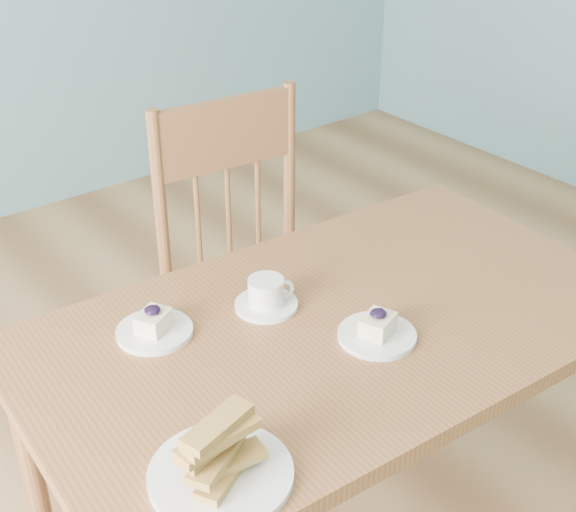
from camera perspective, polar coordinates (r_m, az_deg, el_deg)
The scene contains 7 objects.
room at distance 1.08m, azimuth 5.03°, elevation 15.25°, with size 5.01×5.01×2.71m.
dining_table at distance 1.69m, azimuth 3.39°, elevation -6.50°, with size 1.32×0.80×0.69m.
dining_chair at distance 2.17m, azimuth -2.33°, elevation -1.52°, with size 0.48×0.46×0.96m.
cheesecake_plate_near at distance 1.60m, azimuth 6.36°, elevation -5.32°, with size 0.16×0.16×0.07m.
cheesecake_plate_far at distance 1.62m, azimuth -9.50°, elevation -5.00°, with size 0.15×0.15×0.06m.
coffee_cup at distance 1.68m, azimuth -1.52°, elevation -2.81°, with size 0.13×0.13×0.07m.
biscotti_plate at distance 1.29m, azimuth -4.87°, elevation -14.11°, with size 0.23×0.23×0.12m.
Camera 1 is at (-0.71, -0.77, 1.62)m, focal length 50.00 mm.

